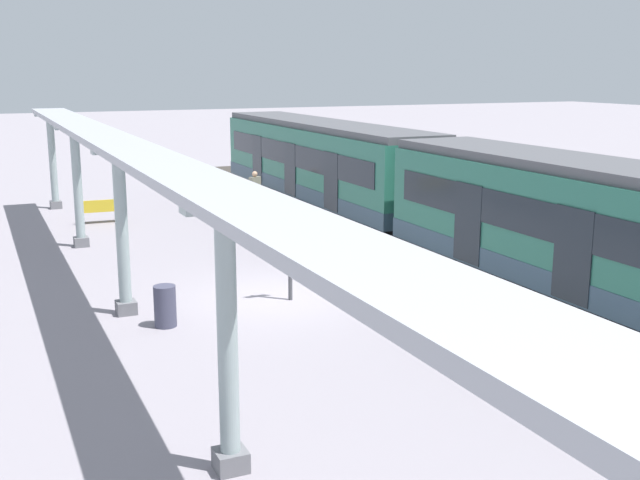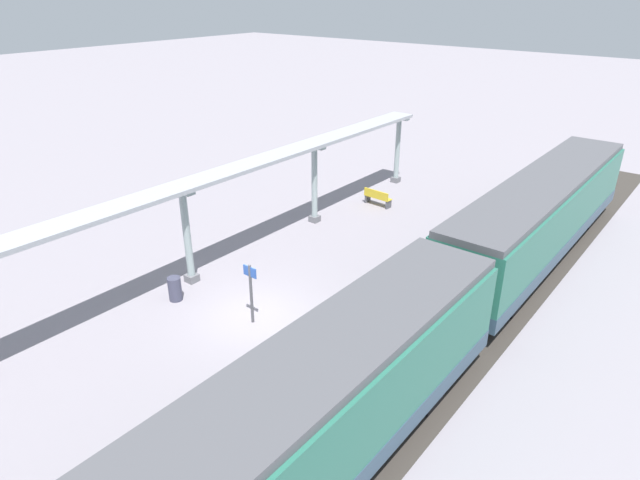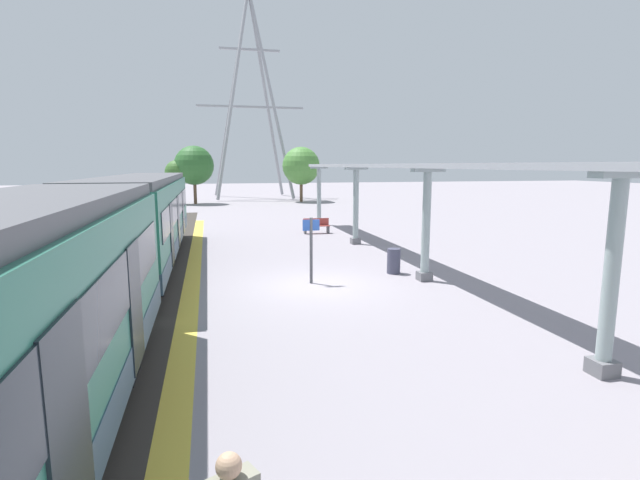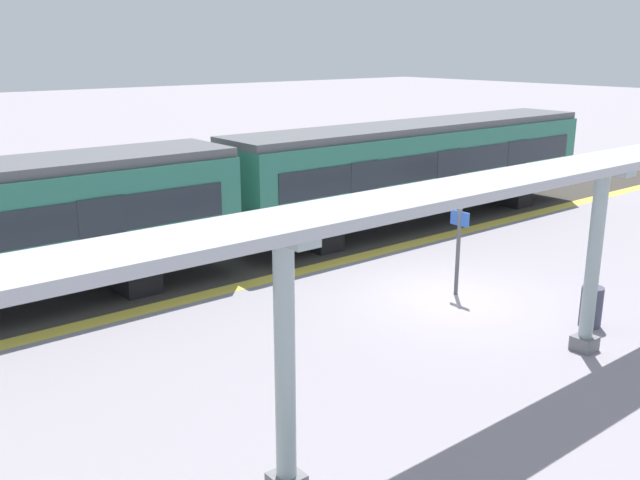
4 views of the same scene
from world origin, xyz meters
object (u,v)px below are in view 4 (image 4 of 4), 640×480
Objects in this scene: train_far_carriage at (419,170)px; canopy_pillar_second at (285,367)px; canopy_pillar_third at (594,261)px; platform_info_sign at (458,243)px; trash_bin at (591,307)px.

train_far_carriage is 3.96× the size of canopy_pillar_second.
canopy_pillar_third reaches higher than platform_info_sign.
canopy_pillar_third reaches higher than trash_bin.
platform_info_sign is (-3.83, 8.04, -0.59)m from canopy_pillar_second.
canopy_pillar_second is 8.93m from platform_info_sign.
canopy_pillar_second reaches higher than train_far_carriage.
canopy_pillar_second is 1.00× the size of canopy_pillar_third.
canopy_pillar_third is (9.58, -5.17, 0.08)m from train_far_carriage.
canopy_pillar_second reaches higher than trash_bin.
trash_bin is (-0.62, 8.77, -1.46)m from canopy_pillar_second.
canopy_pillar_second is at bearing -52.97° from train_far_carriage.
train_far_carriage is 10.88m from canopy_pillar_third.
platform_info_sign is (-3.22, -0.72, 0.87)m from trash_bin.
train_far_carriage is 7.41m from platform_info_sign.
train_far_carriage is 15.90m from canopy_pillar_second.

